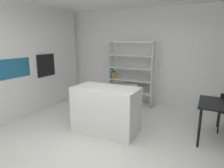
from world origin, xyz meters
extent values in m
plane|color=silver|center=(0.00, 0.00, 0.00)|extent=(9.00, 9.00, 0.00)
cube|color=white|center=(0.00, 2.86, 1.37)|extent=(6.55, 0.06, 2.75)
cube|color=#1E6084|center=(-2.58, 0.09, 1.23)|extent=(0.01, 1.23, 0.45)
cube|color=black|center=(-2.57, 1.24, 1.20)|extent=(0.04, 0.60, 0.60)
cylinder|color=#B7BABC|center=(-2.60, 1.24, 1.45)|extent=(0.02, 0.48, 0.02)
cube|color=white|center=(-0.39, 0.67, 0.47)|extent=(1.32, 0.69, 0.94)
cube|color=white|center=(-1.21, 2.52, 0.91)|extent=(0.02, 0.32, 1.83)
cube|color=white|center=(0.06, 2.52, 0.91)|extent=(0.02, 0.32, 1.83)
cube|color=white|center=(-0.57, 2.52, 1.82)|extent=(1.29, 0.32, 0.02)
cube|color=white|center=(-0.57, 2.52, 0.01)|extent=(1.29, 0.32, 0.02)
cube|color=white|center=(-0.57, 2.52, 0.38)|extent=(1.25, 0.32, 0.02)
cube|color=white|center=(-0.57, 2.52, 0.73)|extent=(1.25, 0.32, 0.02)
cube|color=white|center=(-0.57, 2.52, 1.09)|extent=(1.25, 0.32, 0.02)
cube|color=white|center=(-0.57, 2.52, 1.45)|extent=(1.25, 0.32, 0.02)
cube|color=#2D6BAD|center=(-1.10, 2.52, 0.13)|extent=(0.04, 0.26, 0.22)
cube|color=#2D6BAD|center=(-1.03, 2.52, 0.10)|extent=(0.05, 0.26, 0.16)
cube|color=#2D6BAD|center=(-1.15, 2.52, 0.85)|extent=(0.03, 0.26, 0.21)
cube|color=gold|center=(-1.08, 2.52, 0.84)|extent=(0.04, 0.26, 0.18)
cube|color=#B7BABC|center=(-0.53, 2.52, 0.52)|extent=(0.44, 0.28, 0.26)
cylinder|color=black|center=(1.37, 0.84, 0.36)|extent=(0.04, 0.04, 0.72)
cylinder|color=black|center=(1.37, 1.59, 0.36)|extent=(0.04, 0.04, 0.72)
cylinder|color=black|center=(1.70, 1.94, 0.22)|extent=(0.03, 0.03, 0.44)
cylinder|color=black|center=(1.71, 1.60, 0.22)|extent=(0.03, 0.03, 0.44)
camera|label=1|loc=(1.41, -2.63, 1.86)|focal=30.93mm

